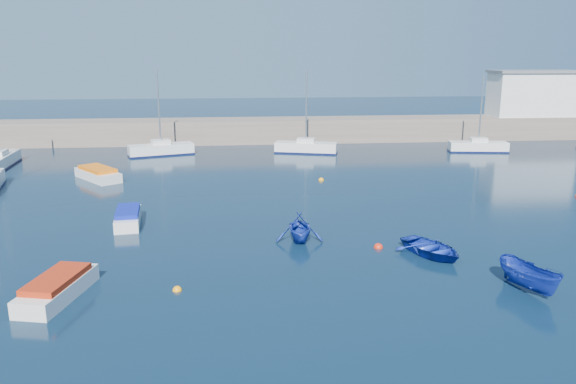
{
  "coord_description": "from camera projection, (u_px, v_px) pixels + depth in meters",
  "views": [
    {
      "loc": [
        -5.34,
        -17.52,
        9.88
      ],
      "look_at": [
        -2.08,
        15.6,
        1.6
      ],
      "focal_mm": 35.0,
      "sensor_mm": 36.0,
      "label": 1
    }
  ],
  "objects": [
    {
      "name": "ground",
      "position": [
        390.0,
        340.0,
        19.81
      ],
      "size": [
        220.0,
        220.0,
        0.0
      ],
      "primitive_type": "plane",
      "color": "#0B1F32",
      "rests_on": "ground"
    },
    {
      "name": "back_wall",
      "position": [
        280.0,
        130.0,
        63.92
      ],
      "size": [
        96.0,
        4.5,
        2.6
      ],
      "primitive_type": "cube",
      "color": "#706156",
      "rests_on": "ground"
    },
    {
      "name": "harbor_office",
      "position": [
        534.0,
        95.0,
        65.86
      ],
      "size": [
        10.0,
        4.0,
        5.0
      ],
      "primitive_type": "cube",
      "color": "silver",
      "rests_on": "back_wall"
    },
    {
      "name": "sailboat_5",
      "position": [
        161.0,
        149.0,
        55.52
      ],
      "size": [
        6.52,
        3.65,
        8.33
      ],
      "rotation": [
        0.0,
        0.0,
        1.89
      ],
      "color": "silver",
      "rests_on": "ground"
    },
    {
      "name": "sailboat_6",
      "position": [
        306.0,
        147.0,
        56.77
      ],
      "size": [
        6.46,
        3.4,
        8.23
      ],
      "rotation": [
        0.0,
        0.0,
        1.29
      ],
      "color": "silver",
      "rests_on": "ground"
    },
    {
      "name": "sailboat_7",
      "position": [
        478.0,
        146.0,
        57.42
      ],
      "size": [
        5.99,
        2.46,
        7.72
      ],
      "rotation": [
        0.0,
        0.0,
        1.42
      ],
      "color": "silver",
      "rests_on": "ground"
    },
    {
      "name": "motorboat_0",
      "position": [
        57.0,
        288.0,
        23.16
      ],
      "size": [
        2.48,
        4.57,
        0.97
      ],
      "rotation": [
        0.0,
        0.0,
        -0.24
      ],
      "color": "silver",
      "rests_on": "ground"
    },
    {
      "name": "motorboat_1",
      "position": [
        128.0,
        217.0,
        33.11
      ],
      "size": [
        1.76,
        3.99,
        0.95
      ],
      "rotation": [
        0.0,
        0.0,
        0.11
      ],
      "color": "silver",
      "rests_on": "ground"
    },
    {
      "name": "motorboat_2",
      "position": [
        98.0,
        174.0,
        44.81
      ],
      "size": [
        4.39,
        4.98,
        1.02
      ],
      "rotation": [
        0.0,
        0.0,
        0.66
      ],
      "color": "silver",
      "rests_on": "ground"
    },
    {
      "name": "dinghy_center",
      "position": [
        432.0,
        248.0,
        28.04
      ],
      "size": [
        3.87,
        4.38,
        0.75
      ],
      "primitive_type": "imported",
      "rotation": [
        0.0,
        0.0,
        0.43
      ],
      "color": "#162D9B",
      "rests_on": "ground"
    },
    {
      "name": "dinghy_left",
      "position": [
        299.0,
        227.0,
        30.1
      ],
      "size": [
        2.62,
        3.01,
        1.55
      ],
      "primitive_type": "imported",
      "rotation": [
        0.0,
        0.0,
        -0.03
      ],
      "color": "#162D9B",
      "rests_on": "ground"
    },
    {
      "name": "dinghy_right",
      "position": [
        530.0,
        277.0,
        23.78
      ],
      "size": [
        2.11,
        3.48,
        1.26
      ],
      "primitive_type": "imported",
      "rotation": [
        0.0,
        0.0,
        0.29
      ],
      "color": "#162D9B",
      "rests_on": "ground"
    },
    {
      "name": "buoy_0",
      "position": [
        177.0,
        290.0,
        23.98
      ],
      "size": [
        0.4,
        0.4,
        0.4
      ],
      "primitive_type": "sphere",
      "color": "orange",
      "rests_on": "ground"
    },
    {
      "name": "buoy_1",
      "position": [
        378.0,
        248.0,
        29.23
      ],
      "size": [
        0.5,
        0.5,
        0.5
      ],
      "primitive_type": "sphere",
      "color": "red",
      "rests_on": "ground"
    },
    {
      "name": "buoy_3",
      "position": [
        321.0,
        180.0,
        44.66
      ],
      "size": [
        0.44,
        0.44,
        0.44
      ],
      "primitive_type": "sphere",
      "color": "orange",
      "rests_on": "ground"
    }
  ]
}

